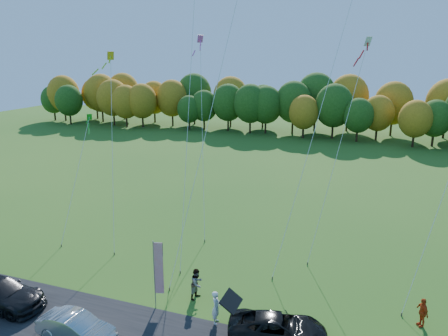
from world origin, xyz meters
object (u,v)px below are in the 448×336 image
(silver_sedan, at_px, (76,327))
(person_east, at_px, (422,312))
(black_suv, at_px, (278,328))
(feather_flag, at_px, (158,267))

(silver_sedan, height_order, person_east, person_east)
(black_suv, relative_size, silver_sedan, 1.20)
(black_suv, bearing_deg, silver_sedan, 97.66)
(silver_sedan, bearing_deg, feather_flag, -30.50)
(black_suv, distance_m, feather_flag, 7.54)
(person_east, distance_m, feather_flag, 14.95)
(black_suv, bearing_deg, feather_flag, 73.64)
(feather_flag, bearing_deg, black_suv, -4.28)
(feather_flag, bearing_deg, person_east, 13.43)
(black_suv, xyz_separation_m, silver_sedan, (-9.95, -3.57, -0.01))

